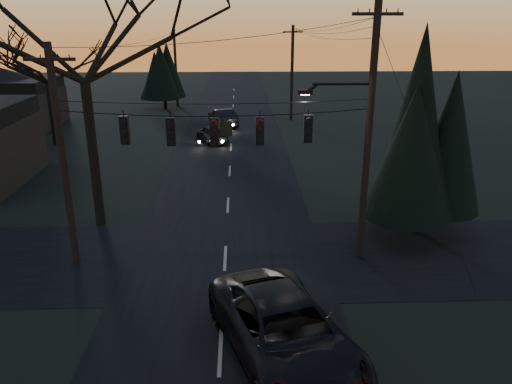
{
  "coord_description": "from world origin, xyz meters",
  "views": [
    {
      "loc": [
        0.63,
        -8.26,
        9.39
      ],
      "look_at": [
        1.2,
        8.33,
        3.46
      ],
      "focal_mm": 35.0,
      "sensor_mm": 36.0,
      "label": 1
    }
  ],
  "objects_px": {
    "utility_pole_left": "(77,261)",
    "bare_tree_left": "(78,18)",
    "utility_pole_far_r": "(291,120)",
    "evergreen_right": "(427,132)",
    "utility_pole_right": "(359,256)",
    "suv_near": "(285,331)",
    "sedan_oncoming_a": "(212,134)",
    "utility_pole_far_l": "(178,106)",
    "sedan_oncoming_b": "(223,117)"
  },
  "relations": [
    {
      "from": "utility_pole_left",
      "to": "utility_pole_far_r",
      "type": "relative_size",
      "value": 1.0
    },
    {
      "from": "suv_near",
      "to": "sedan_oncoming_a",
      "type": "height_order",
      "value": "suv_near"
    },
    {
      "from": "utility_pole_far_l",
      "to": "sedan_oncoming_b",
      "type": "bearing_deg",
      "value": -63.47
    },
    {
      "from": "sedan_oncoming_a",
      "to": "evergreen_right",
      "type": "bearing_deg",
      "value": 99.25
    },
    {
      "from": "utility_pole_right",
      "to": "sedan_oncoming_a",
      "type": "relative_size",
      "value": 2.52
    },
    {
      "from": "evergreen_right",
      "to": "sedan_oncoming_b",
      "type": "bearing_deg",
      "value": 112.33
    },
    {
      "from": "utility_pole_left",
      "to": "sedan_oncoming_b",
      "type": "height_order",
      "value": "utility_pole_left"
    },
    {
      "from": "utility_pole_left",
      "to": "sedan_oncoming_b",
      "type": "xyz_separation_m",
      "value": [
        5.2,
        25.58,
        0.76
      ]
    },
    {
      "from": "utility_pole_left",
      "to": "bare_tree_left",
      "type": "xyz_separation_m",
      "value": [
        0.0,
        3.81,
        9.24
      ]
    },
    {
      "from": "utility_pole_left",
      "to": "utility_pole_far_r",
      "type": "xyz_separation_m",
      "value": [
        11.5,
        28.0,
        0.0
      ]
    },
    {
      "from": "bare_tree_left",
      "to": "suv_near",
      "type": "relative_size",
      "value": 2.04
    },
    {
      "from": "utility_pole_left",
      "to": "suv_near",
      "type": "xyz_separation_m",
      "value": [
        7.86,
        -6.3,
        0.9
      ]
    },
    {
      "from": "utility_pole_right",
      "to": "evergreen_right",
      "type": "height_order",
      "value": "evergreen_right"
    },
    {
      "from": "utility_pole_left",
      "to": "sedan_oncoming_a",
      "type": "xyz_separation_m",
      "value": [
        4.52,
        19.63,
        0.68
      ]
    },
    {
      "from": "utility_pole_far_r",
      "to": "utility_pole_left",
      "type": "bearing_deg",
      "value": -112.33
    },
    {
      "from": "bare_tree_left",
      "to": "utility_pole_left",
      "type": "bearing_deg",
      "value": -90.05
    },
    {
      "from": "utility_pole_far_r",
      "to": "evergreen_right",
      "type": "relative_size",
      "value": 1.05
    },
    {
      "from": "evergreen_right",
      "to": "suv_near",
      "type": "xyz_separation_m",
      "value": [
        -6.83,
        -8.79,
        -3.74
      ]
    },
    {
      "from": "utility_pole_right",
      "to": "utility_pole_left",
      "type": "distance_m",
      "value": 11.5
    },
    {
      "from": "utility_pole_far_l",
      "to": "sedan_oncoming_a",
      "type": "xyz_separation_m",
      "value": [
        4.52,
        -16.37,
        0.68
      ]
    },
    {
      "from": "evergreen_right",
      "to": "sedan_oncoming_a",
      "type": "relative_size",
      "value": 2.04
    },
    {
      "from": "bare_tree_left",
      "to": "suv_near",
      "type": "xyz_separation_m",
      "value": [
        7.86,
        -10.12,
        -8.34
      ]
    },
    {
      "from": "suv_near",
      "to": "bare_tree_left",
      "type": "bearing_deg",
      "value": 109.27
    },
    {
      "from": "utility_pole_far_l",
      "to": "bare_tree_left",
      "type": "height_order",
      "value": "bare_tree_left"
    },
    {
      "from": "evergreen_right",
      "to": "sedan_oncoming_b",
      "type": "height_order",
      "value": "evergreen_right"
    },
    {
      "from": "utility_pole_far_r",
      "to": "sedan_oncoming_a",
      "type": "bearing_deg",
      "value": -129.82
    },
    {
      "from": "suv_near",
      "to": "utility_pole_far_l",
      "type": "bearing_deg",
      "value": 81.95
    },
    {
      "from": "evergreen_right",
      "to": "sedan_oncoming_a",
      "type": "height_order",
      "value": "evergreen_right"
    },
    {
      "from": "bare_tree_left",
      "to": "suv_near",
      "type": "bearing_deg",
      "value": -52.15
    },
    {
      "from": "evergreen_right",
      "to": "suv_near",
      "type": "relative_size",
      "value": 1.25
    },
    {
      "from": "utility_pole_far_r",
      "to": "bare_tree_left",
      "type": "relative_size",
      "value": 0.64
    },
    {
      "from": "utility_pole_far_l",
      "to": "evergreen_right",
      "type": "bearing_deg",
      "value": -66.33
    },
    {
      "from": "utility_pole_far_r",
      "to": "evergreen_right",
      "type": "height_order",
      "value": "evergreen_right"
    },
    {
      "from": "utility_pole_far_r",
      "to": "bare_tree_left",
      "type": "distance_m",
      "value": 28.33
    },
    {
      "from": "evergreen_right",
      "to": "utility_pole_right",
      "type": "bearing_deg",
      "value": -142.04
    },
    {
      "from": "bare_tree_left",
      "to": "evergreen_right",
      "type": "xyz_separation_m",
      "value": [
        14.68,
        -1.33,
        -4.59
      ]
    },
    {
      "from": "utility_pole_left",
      "to": "bare_tree_left",
      "type": "relative_size",
      "value": 0.64
    },
    {
      "from": "bare_tree_left",
      "to": "sedan_oncoming_a",
      "type": "height_order",
      "value": "bare_tree_left"
    },
    {
      "from": "suv_near",
      "to": "sedan_oncoming_a",
      "type": "distance_m",
      "value": 26.15
    },
    {
      "from": "evergreen_right",
      "to": "suv_near",
      "type": "distance_m",
      "value": 11.74
    },
    {
      "from": "utility_pole_far_r",
      "to": "utility_pole_far_l",
      "type": "relative_size",
      "value": 1.06
    },
    {
      "from": "suv_near",
      "to": "sedan_oncoming_b",
      "type": "distance_m",
      "value": 32.0
    },
    {
      "from": "utility_pole_left",
      "to": "suv_near",
      "type": "relative_size",
      "value": 1.31
    },
    {
      "from": "utility_pole_far_l",
      "to": "suv_near",
      "type": "xyz_separation_m",
      "value": [
        7.86,
        -42.3,
        0.9
      ]
    },
    {
      "from": "sedan_oncoming_a",
      "to": "suv_near",
      "type": "bearing_deg",
      "value": 75.92
    },
    {
      "from": "utility_pole_far_l",
      "to": "suv_near",
      "type": "height_order",
      "value": "utility_pole_far_l"
    },
    {
      "from": "evergreen_right",
      "to": "sedan_oncoming_a",
      "type": "distance_m",
      "value": 20.32
    },
    {
      "from": "sedan_oncoming_b",
      "to": "utility_pole_right",
      "type": "bearing_deg",
      "value": 86.37
    },
    {
      "from": "utility_pole_far_r",
      "to": "suv_near",
      "type": "xyz_separation_m",
      "value": [
        -3.64,
        -34.3,
        0.9
      ]
    },
    {
      "from": "utility_pole_left",
      "to": "sedan_oncoming_b",
      "type": "distance_m",
      "value": 26.12
    }
  ]
}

